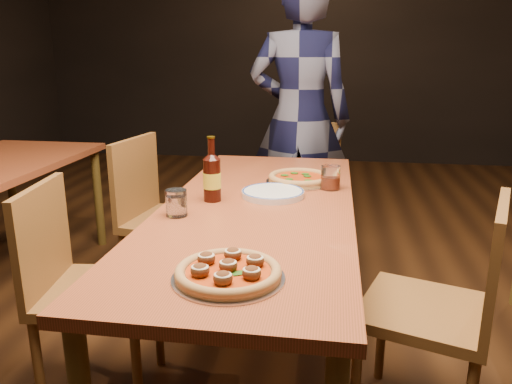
# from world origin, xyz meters

# --- Properties ---
(ground) EXTENTS (9.00, 9.00, 0.00)m
(ground) POSITION_xyz_m (0.00, 0.00, 0.00)
(ground) COLOR black
(table_main) EXTENTS (0.80, 2.00, 0.75)m
(table_main) POSITION_xyz_m (0.00, 0.00, 0.68)
(table_main) COLOR brown
(table_main) RESTS_ON ground
(chair_main_nw) EXTENTS (0.49, 0.49, 0.93)m
(chair_main_nw) POSITION_xyz_m (-0.59, -0.32, 0.47)
(chair_main_nw) COLOR brown
(chair_main_nw) RESTS_ON ground
(chair_main_sw) EXTENTS (0.52, 0.52, 0.97)m
(chair_main_sw) POSITION_xyz_m (-0.56, 0.49, 0.49)
(chair_main_sw) COLOR brown
(chair_main_sw) RESTS_ON ground
(chair_main_e) EXTENTS (0.56, 0.56, 0.95)m
(chair_main_e) POSITION_xyz_m (0.66, -0.29, 0.47)
(chair_main_e) COLOR brown
(chair_main_e) RESTS_ON ground
(chair_end) EXTENTS (0.52, 0.52, 0.95)m
(chair_end) POSITION_xyz_m (0.10, 1.29, 0.47)
(chair_end) COLOR brown
(chair_end) RESTS_ON ground
(pizza_meatball) EXTENTS (0.33, 0.33, 0.06)m
(pizza_meatball) POSITION_xyz_m (0.03, -0.72, 0.77)
(pizza_meatball) COLOR #B7B7BF
(pizza_meatball) RESTS_ON table_main
(pizza_margherita) EXTENTS (0.33, 0.33, 0.04)m
(pizza_margherita) POSITION_xyz_m (0.15, 0.40, 0.77)
(pizza_margherita) COLOR #B7B7BF
(pizza_margherita) RESTS_ON table_main
(plate_stack) EXTENTS (0.28, 0.28, 0.03)m
(plate_stack) POSITION_xyz_m (0.05, 0.14, 0.76)
(plate_stack) COLOR white
(plate_stack) RESTS_ON table_main
(beer_bottle) EXTENTS (0.08, 0.08, 0.28)m
(beer_bottle) POSITION_xyz_m (-0.20, 0.03, 0.85)
(beer_bottle) COLOR black
(beer_bottle) RESTS_ON table_main
(water_glass) EXTENTS (0.08, 0.08, 0.11)m
(water_glass) POSITION_xyz_m (-0.30, -0.19, 0.80)
(water_glass) COLOR white
(water_glass) RESTS_ON table_main
(amber_glass) EXTENTS (0.09, 0.09, 0.11)m
(amber_glass) POSITION_xyz_m (0.30, 0.30, 0.81)
(amber_glass) COLOR maroon
(amber_glass) RESTS_ON table_main
(diner) EXTENTS (0.70, 0.47, 1.88)m
(diner) POSITION_xyz_m (0.08, 1.35, 0.94)
(diner) COLOR black
(diner) RESTS_ON ground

